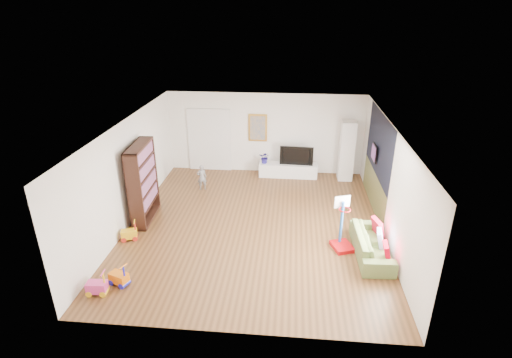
# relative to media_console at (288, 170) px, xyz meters

# --- Properties ---
(floor) EXTENTS (6.50, 7.50, 0.00)m
(floor) POSITION_rel_media_console_xyz_m (-0.80, -3.35, -0.22)
(floor) COLOR brown
(floor) RESTS_ON ground
(ceiling) EXTENTS (6.50, 7.50, 0.00)m
(ceiling) POSITION_rel_media_console_xyz_m (-0.80, -3.35, 2.48)
(ceiling) COLOR white
(ceiling) RESTS_ON ground
(wall_back) EXTENTS (6.50, 0.00, 2.70)m
(wall_back) POSITION_rel_media_console_xyz_m (-0.80, 0.40, 1.13)
(wall_back) COLOR white
(wall_back) RESTS_ON ground
(wall_front) EXTENTS (6.50, 0.00, 2.70)m
(wall_front) POSITION_rel_media_console_xyz_m (-0.80, -7.10, 1.13)
(wall_front) COLOR white
(wall_front) RESTS_ON ground
(wall_left) EXTENTS (0.00, 7.50, 2.70)m
(wall_left) POSITION_rel_media_console_xyz_m (-4.05, -3.35, 1.13)
(wall_left) COLOR silver
(wall_left) RESTS_ON ground
(wall_right) EXTENTS (0.00, 7.50, 2.70)m
(wall_right) POSITION_rel_media_console_xyz_m (2.45, -3.35, 1.13)
(wall_right) COLOR silver
(wall_right) RESTS_ON ground
(navy_accent) EXTENTS (0.01, 3.20, 1.70)m
(navy_accent) POSITION_rel_media_console_xyz_m (2.43, -1.95, 1.63)
(navy_accent) COLOR black
(navy_accent) RESTS_ON wall_right
(olive_wainscot) EXTENTS (0.01, 3.20, 1.00)m
(olive_wainscot) POSITION_rel_media_console_xyz_m (2.43, -1.95, 0.28)
(olive_wainscot) COLOR brown
(olive_wainscot) RESTS_ON wall_right
(doorway) EXTENTS (1.45, 0.06, 2.10)m
(doorway) POSITION_rel_media_console_xyz_m (-2.70, 0.36, 0.83)
(doorway) COLOR white
(doorway) RESTS_ON ground
(painting_back) EXTENTS (0.62, 0.06, 0.92)m
(painting_back) POSITION_rel_media_console_xyz_m (-1.05, 0.36, 1.33)
(painting_back) COLOR gold
(painting_back) RESTS_ON wall_back
(artwork_right) EXTENTS (0.04, 0.56, 0.46)m
(artwork_right) POSITION_rel_media_console_xyz_m (2.37, -1.75, 1.33)
(artwork_right) COLOR #7F3F8C
(artwork_right) RESTS_ON wall_right
(media_console) EXTENTS (1.93, 0.50, 0.45)m
(media_console) POSITION_rel_media_console_xyz_m (0.00, 0.00, 0.00)
(media_console) COLOR white
(media_console) RESTS_ON ground
(tall_cabinet) EXTENTS (0.46, 0.46, 1.96)m
(tall_cabinet) POSITION_rel_media_console_xyz_m (1.86, -0.06, 0.75)
(tall_cabinet) COLOR white
(tall_cabinet) RESTS_ON ground
(bookshelf) EXTENTS (0.45, 1.45, 2.09)m
(bookshelf) POSITION_rel_media_console_xyz_m (-3.74, -3.22, 0.82)
(bookshelf) COLOR #331A12
(bookshelf) RESTS_ON ground
(sofa) EXTENTS (0.79, 1.89, 0.54)m
(sofa) POSITION_rel_media_console_xyz_m (2.00, -4.41, 0.05)
(sofa) COLOR olive
(sofa) RESTS_ON ground
(basketball_hoop) EXTENTS (0.60, 0.66, 1.29)m
(basketball_hoop) POSITION_rel_media_console_xyz_m (1.36, -4.22, 0.42)
(basketball_hoop) COLOR #B80B0F
(basketball_hoop) RESTS_ON ground
(ride_on_yellow) EXTENTS (0.42, 0.33, 0.50)m
(ride_on_yellow) POSITION_rel_media_console_xyz_m (-3.79, -4.32, 0.02)
(ride_on_yellow) COLOR yellow
(ride_on_yellow) RESTS_ON ground
(ride_on_orange) EXTENTS (0.44, 0.36, 0.51)m
(ride_on_orange) POSITION_rel_media_console_xyz_m (-3.34, -6.00, 0.03)
(ride_on_orange) COLOR #D9660A
(ride_on_orange) RESTS_ON ground
(ride_on_pink) EXTENTS (0.40, 0.27, 0.52)m
(ride_on_pink) POSITION_rel_media_console_xyz_m (-3.66, -6.32, 0.03)
(ride_on_pink) COLOR #D43787
(ride_on_pink) RESTS_ON ground
(child) EXTENTS (0.34, 0.28, 0.81)m
(child) POSITION_rel_media_console_xyz_m (-2.64, -1.30, 0.18)
(child) COLOR gray
(child) RESTS_ON ground
(tv) EXTENTS (1.09, 0.20, 0.63)m
(tv) POSITION_rel_media_console_xyz_m (0.26, 0.04, 0.54)
(tv) COLOR black
(tv) RESTS_ON media_console
(vase_plant) EXTENTS (0.42, 0.39, 0.40)m
(vase_plant) POSITION_rel_media_console_xyz_m (-0.78, -0.01, 0.42)
(vase_plant) COLOR navy
(vase_plant) RESTS_ON media_console
(pillow_left) EXTENTS (0.12, 0.37, 0.37)m
(pillow_left) POSITION_rel_media_console_xyz_m (2.21, -4.92, 0.21)
(pillow_left) COLOR red
(pillow_left) RESTS_ON sofa
(pillow_center) EXTENTS (0.16, 0.39, 0.38)m
(pillow_center) POSITION_rel_media_console_xyz_m (2.17, -4.39, 0.21)
(pillow_center) COLOR silver
(pillow_center) RESTS_ON sofa
(pillow_right) EXTENTS (0.22, 0.43, 0.41)m
(pillow_right) POSITION_rel_media_console_xyz_m (2.20, -3.89, 0.21)
(pillow_right) COLOR red
(pillow_right) RESTS_ON sofa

